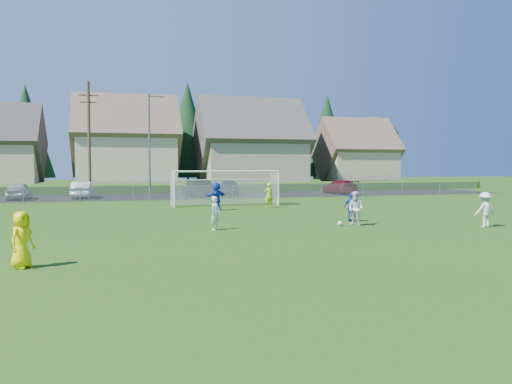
% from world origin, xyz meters
% --- Properties ---
extents(ground, '(160.00, 160.00, 0.00)m').
position_xyz_m(ground, '(0.00, 0.00, 0.00)').
color(ground, '#193D0C').
rests_on(ground, ground).
extents(asphalt_lot, '(60.00, 60.00, 0.00)m').
position_xyz_m(asphalt_lot, '(0.00, 27.50, 0.01)').
color(asphalt_lot, black).
rests_on(asphalt_lot, ground).
extents(grass_embankment, '(70.00, 6.00, 0.80)m').
position_xyz_m(grass_embankment, '(0.00, 35.00, 0.40)').
color(grass_embankment, '#1E420F').
rests_on(grass_embankment, ground).
extents(soccer_ball, '(0.22, 0.22, 0.22)m').
position_xyz_m(soccer_ball, '(2.86, 3.37, 0.11)').
color(soccer_ball, white).
rests_on(soccer_ball, ground).
extents(referee, '(0.86, 0.94, 1.62)m').
position_xyz_m(referee, '(-10.03, -3.07, 0.81)').
color(referee, '#FFEE05').
rests_on(referee, ground).
extents(player_white_a, '(0.65, 0.63, 1.50)m').
position_xyz_m(player_white_a, '(-3.18, 3.42, 0.75)').
color(player_white_a, white).
rests_on(player_white_a, ground).
extents(player_white_b, '(0.92, 1.00, 1.65)m').
position_xyz_m(player_white_b, '(3.52, 3.07, 0.82)').
color(player_white_b, white).
rests_on(player_white_b, ground).
extents(player_white_c, '(1.06, 0.61, 1.63)m').
position_xyz_m(player_white_c, '(9.07, 0.98, 0.82)').
color(player_white_c, white).
rests_on(player_white_c, ground).
extents(player_blue_a, '(0.76, 0.92, 1.47)m').
position_xyz_m(player_blue_a, '(4.14, 4.74, 0.73)').
color(player_blue_a, '#1431BE').
rests_on(player_blue_a, ground).
extents(player_blue_b, '(1.70, 1.29, 1.79)m').
position_xyz_m(player_blue_b, '(-1.30, 12.56, 0.89)').
color(player_blue_b, '#1431BE').
rests_on(player_blue_b, ground).
extents(goalkeeper, '(0.61, 0.40, 1.66)m').
position_xyz_m(goalkeeper, '(2.47, 13.50, 0.83)').
color(goalkeeper, '#C4DC19').
rests_on(goalkeeper, ground).
extents(car_a, '(1.85, 4.27, 1.44)m').
position_xyz_m(car_a, '(-15.08, 26.59, 0.72)').
color(car_a, '#A6A7AD').
rests_on(car_a, ground).
extents(car_b, '(1.82, 4.39, 1.41)m').
position_xyz_m(car_b, '(-10.09, 27.01, 0.71)').
color(car_b, silver).
rests_on(car_b, ground).
extents(car_d, '(2.49, 5.67, 1.62)m').
position_xyz_m(car_d, '(-0.08, 26.67, 0.81)').
color(car_d, black).
rests_on(car_d, ground).
extents(car_e, '(2.09, 4.41, 1.46)m').
position_xyz_m(car_e, '(2.89, 27.60, 0.73)').
color(car_e, '#131743').
rests_on(car_e, ground).
extents(car_g, '(2.09, 4.78, 1.37)m').
position_xyz_m(car_g, '(13.82, 26.44, 0.68)').
color(car_g, maroon).
rests_on(car_g, ground).
extents(soccer_goal, '(7.42, 1.90, 2.50)m').
position_xyz_m(soccer_goal, '(0.00, 16.05, 1.63)').
color(soccer_goal, white).
rests_on(soccer_goal, ground).
extents(chainlink_fence, '(52.06, 0.06, 1.20)m').
position_xyz_m(chainlink_fence, '(0.00, 22.00, 0.63)').
color(chainlink_fence, gray).
rests_on(chainlink_fence, ground).
extents(streetlight, '(1.38, 0.18, 9.00)m').
position_xyz_m(streetlight, '(-4.45, 26.00, 4.84)').
color(streetlight, slate).
rests_on(streetlight, ground).
extents(utility_pole, '(1.60, 0.26, 10.00)m').
position_xyz_m(utility_pole, '(-9.50, 27.00, 5.15)').
color(utility_pole, '#473321').
rests_on(utility_pole, ground).
extents(houses_row, '(53.90, 11.45, 13.27)m').
position_xyz_m(houses_row, '(1.97, 42.46, 7.33)').
color(houses_row, tan).
rests_on(houses_row, ground).
extents(tree_row, '(65.98, 12.36, 13.80)m').
position_xyz_m(tree_row, '(1.04, 48.74, 6.91)').
color(tree_row, '#382616').
rests_on(tree_row, ground).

